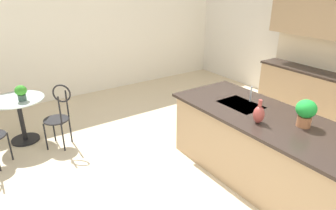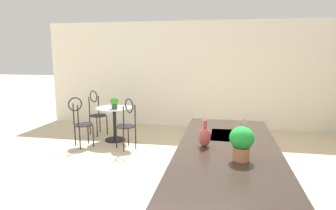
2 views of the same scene
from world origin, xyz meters
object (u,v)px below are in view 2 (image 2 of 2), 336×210
object	(u,v)px
chair_near_window	(127,121)
chair_toward_desk	(96,111)
vase_on_counter	(205,136)
bistro_table	(115,121)
potted_plant_on_table	(114,102)
potted_plant_counter_near	(242,141)
chair_by_island	(81,120)

from	to	relation	value
chair_near_window	chair_toward_desk	bearing A→B (deg)	-131.18
chair_toward_desk	vase_on_counter	bearing A→B (deg)	39.61
bistro_table	potted_plant_on_table	bearing A→B (deg)	24.83
potted_plant_counter_near	chair_by_island	bearing A→B (deg)	-131.86
potted_plant_on_table	potted_plant_counter_near	distance (m)	3.98
vase_on_counter	potted_plant_on_table	bearing A→B (deg)	-143.17
potted_plant_counter_near	bistro_table	bearing A→B (deg)	-142.48
bistro_table	potted_plant_counter_near	xyz separation A→B (m)	(3.26, 2.50, 0.66)
potted_plant_counter_near	vase_on_counter	size ratio (longest dim) A/B	1.11
bistro_table	chair_toward_desk	xyz separation A→B (m)	(-0.40, -0.60, 0.13)
potted_plant_counter_near	vase_on_counter	xyz separation A→B (m)	(-0.35, -0.36, -0.07)
potted_plant_on_table	vase_on_counter	size ratio (longest dim) A/B	0.85
vase_on_counter	chair_by_island	bearing A→B (deg)	-131.53
chair_near_window	bistro_table	bearing A→B (deg)	-138.61
bistro_table	chair_near_window	distance (m)	0.72
chair_toward_desk	potted_plant_counter_near	distance (m)	4.83
bistro_table	chair_by_island	size ratio (longest dim) A/B	0.77
chair_toward_desk	potted_plant_on_table	world-z (taller)	chair_toward_desk
chair_by_island	potted_plant_on_table	world-z (taller)	chair_by_island
chair_near_window	vase_on_counter	bearing A→B (deg)	35.15
potted_plant_counter_near	chair_near_window	bearing A→B (deg)	-143.28
chair_near_window	chair_by_island	size ratio (longest dim) A/B	1.00
bistro_table	chair_near_window	xyz separation A→B (m)	(0.53, 0.47, 0.13)
chair_by_island	vase_on_counter	world-z (taller)	vase_on_counter
bistro_table	potted_plant_on_table	distance (m)	0.46
chair_near_window	chair_by_island	bearing A→B (deg)	-88.24
potted_plant_on_table	chair_near_window	bearing A→B (deg)	45.37
bistro_table	chair_near_window	bearing A→B (deg)	41.39
potted_plant_on_table	potted_plant_counter_near	xyz separation A→B (m)	(3.13, 2.44, 0.22)
chair_toward_desk	potted_plant_counter_near	world-z (taller)	potted_plant_counter_near
chair_near_window	chair_toward_desk	distance (m)	1.42
chair_toward_desk	vase_on_counter	xyz separation A→B (m)	(3.31, 2.74, 0.46)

